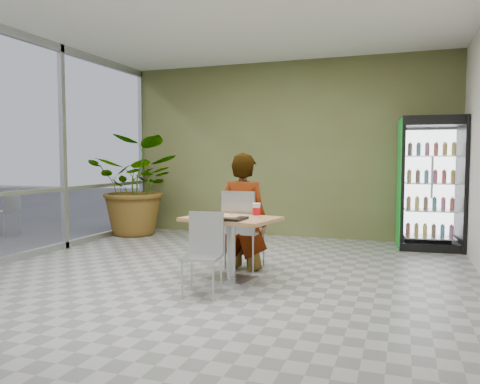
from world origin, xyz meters
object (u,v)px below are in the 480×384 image
object	(u,v)px
dining_table	(231,235)
soda_cup	(256,211)
chair_far	(241,224)
cafeteria_tray	(225,218)
beverage_fridge	(430,183)
chair_near	(204,246)
seated_woman	(243,223)
potted_plant	(138,186)

from	to	relation	value
dining_table	soda_cup	world-z (taller)	soda_cup
dining_table	soda_cup	distance (m)	0.42
chair_far	cafeteria_tray	world-z (taller)	chair_far
soda_cup	beverage_fridge	world-z (taller)	beverage_fridge
chair_near	soda_cup	distance (m)	0.80
seated_woman	soda_cup	bearing A→B (deg)	125.94
seated_woman	cafeteria_tray	bearing A→B (deg)	99.16
cafeteria_tray	potted_plant	xyz separation A→B (m)	(-2.85, 2.82, 0.16)
dining_table	chair_far	world-z (taller)	chair_far
chair_near	seated_woman	size ratio (longest dim) A/B	0.48
seated_woman	cafeteria_tray	distance (m)	0.86
soda_cup	dining_table	bearing A→B (deg)	-168.84
dining_table	beverage_fridge	xyz separation A→B (m)	(2.27, 2.92, 0.50)
cafeteria_tray	beverage_fridge	world-z (taller)	beverage_fridge
seated_woman	dining_table	bearing A→B (deg)	99.84
chair_far	beverage_fridge	bearing A→B (deg)	-130.80
chair_near	chair_far	bearing A→B (deg)	80.82
chair_near	potted_plant	bearing A→B (deg)	122.98
seated_woman	potted_plant	bearing A→B (deg)	-31.39
cafeteria_tray	seated_woman	bearing A→B (deg)	95.03
potted_plant	chair_far	bearing A→B (deg)	-36.37
chair_far	potted_plant	distance (m)	3.46
chair_far	cafeteria_tray	bearing A→B (deg)	100.09
seated_woman	cafeteria_tray	size ratio (longest dim) A/B	4.05
chair_near	beverage_fridge	world-z (taller)	beverage_fridge
dining_table	chair_far	xyz separation A→B (m)	(-0.07, 0.57, 0.06)
chair_far	chair_near	world-z (taller)	chair_far
cafeteria_tray	beverage_fridge	distance (m)	3.87
seated_woman	soda_cup	world-z (taller)	seated_woman
dining_table	potted_plant	bearing A→B (deg)	137.43
chair_far	seated_woman	world-z (taller)	seated_woman
chair_far	seated_woman	size ratio (longest dim) A/B	0.57
chair_far	dining_table	bearing A→B (deg)	101.17
chair_far	beverage_fridge	world-z (taller)	beverage_fridge
dining_table	beverage_fridge	size ratio (longest dim) A/B	0.55
dining_table	potted_plant	distance (m)	3.88
seated_woman	cafeteria_tray	xyz separation A→B (m)	(0.07, -0.84, 0.16)
chair_far	chair_near	size ratio (longest dim) A/B	1.19
chair_near	dining_table	bearing A→B (deg)	72.42
chair_far	soda_cup	world-z (taller)	chair_far
potted_plant	beverage_fridge	bearing A→B (deg)	3.46
beverage_fridge	soda_cup	bearing A→B (deg)	-129.85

